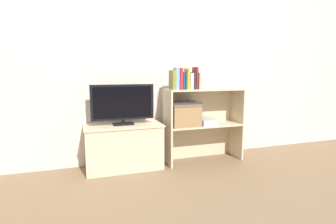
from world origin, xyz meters
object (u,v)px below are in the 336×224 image
object	(u,v)px
tv	(123,103)
book_forest	(184,81)
tv_stand	(124,146)
laptop	(184,103)
baby_monitor	(234,84)
book_maroon	(195,78)
storage_basket_left	(184,114)
book_ivory	(190,81)
book_charcoal	(193,81)
book_olive	(172,80)
book_mustard	(187,79)
book_navy	(182,81)
magazine_stack	(206,121)
book_crimson	(180,79)
book_skyblue	(176,79)
book_tan	(197,81)

from	to	relation	value
tv	book_forest	bearing A→B (deg)	-7.41
tv_stand	laptop	distance (m)	0.84
baby_monitor	laptop	world-z (taller)	baby_monitor
tv_stand	book_maroon	size ratio (longest dim) A/B	3.39
storage_basket_left	book_maroon	bearing A→B (deg)	-19.87
book_ivory	baby_monitor	world-z (taller)	book_ivory
book_charcoal	baby_monitor	size ratio (longest dim) A/B	1.58
book_olive	laptop	bearing A→B (deg)	14.69
book_mustard	book_charcoal	world-z (taller)	book_mustard
tv_stand	laptop	world-z (taller)	laptop
book_navy	book_mustard	xyz separation A→B (m)	(0.06, 0.00, 0.02)
tv	book_ivory	distance (m)	0.78
book_mustard	magazine_stack	size ratio (longest dim) A/B	0.95
tv	book_crimson	world-z (taller)	book_crimson
book_maroon	baby_monitor	xyz separation A→B (m)	(0.55, 0.06, -0.08)
book_forest	book_mustard	distance (m)	0.04
book_skyblue	book_mustard	size ratio (longest dim) A/B	1.04
book_navy	storage_basket_left	bearing A→B (deg)	43.76
book_charcoal	baby_monitor	world-z (taller)	book_charcoal
book_ivory	baby_monitor	distance (m)	0.62
book_skyblue	storage_basket_left	bearing A→B (deg)	19.84
tv	book_maroon	xyz separation A→B (m)	(0.81, -0.09, 0.26)
tv	book_charcoal	xyz separation A→B (m)	(0.78, -0.09, 0.24)
book_crimson	magazine_stack	size ratio (longest dim) A/B	0.97
book_olive	book_crimson	size ratio (longest dim) A/B	0.89
tv_stand	book_ivory	xyz separation A→B (m)	(0.74, -0.09, 0.71)
book_crimson	laptop	xyz separation A→B (m)	(0.07, 0.04, -0.27)
book_tan	laptop	bearing A→B (deg)	163.78
book_crimson	book_tan	bearing A→B (deg)	0.00
book_charcoal	laptop	xyz separation A→B (m)	(-0.09, 0.04, -0.25)
book_forest	tv_stand	bearing A→B (deg)	172.46
book_ivory	book_maroon	world-z (taller)	book_maroon
book_olive	book_navy	bearing A→B (deg)	0.00
baby_monitor	book_mustard	bearing A→B (deg)	-175.04
book_forest	baby_monitor	distance (m)	0.68
book_maroon	laptop	bearing A→B (deg)	160.13
book_olive	book_maroon	world-z (taller)	book_maroon
magazine_stack	book_skyblue	bearing A→B (deg)	-175.54
book_forest	storage_basket_left	world-z (taller)	book_forest
book_crimson	book_navy	xyz separation A→B (m)	(0.03, 0.00, -0.02)
tv_stand	book_navy	bearing A→B (deg)	-7.86
storage_basket_left	baby_monitor	bearing A→B (deg)	1.30
book_olive	book_tan	bearing A→B (deg)	0.00
tv_stand	book_charcoal	bearing A→B (deg)	-6.58
baby_monitor	storage_basket_left	bearing A→B (deg)	-178.70
book_forest	book_ivory	size ratio (longest dim) A/B	1.04
laptop	storage_basket_left	bearing A→B (deg)	90.00
book_olive	baby_monitor	bearing A→B (deg)	3.93
book_crimson	book_charcoal	distance (m)	0.16
book_charcoal	baby_monitor	bearing A→B (deg)	5.57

